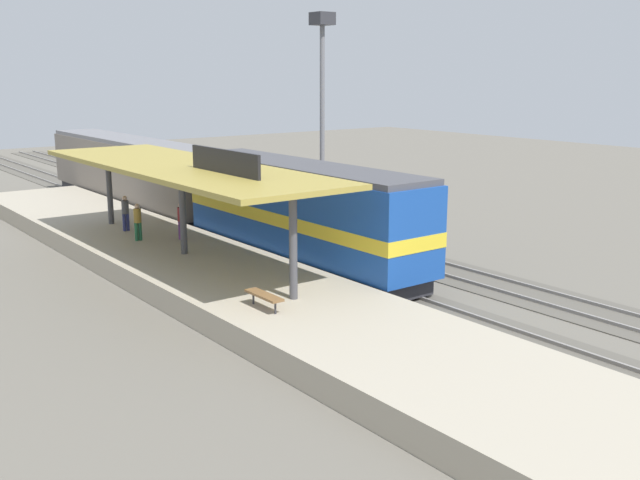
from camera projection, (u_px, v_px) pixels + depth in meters
ground_plane at (310, 252)px, 35.23m from camera, size 120.00×120.00×0.00m
track_near at (275, 257)px, 34.04m from camera, size 3.20×110.00×0.16m
track_far at (351, 244)px, 36.76m from camera, size 3.20×110.00×0.16m
platform at (185, 264)px, 31.23m from camera, size 6.00×44.00×0.90m
station_canopy at (182, 168)px, 30.25m from camera, size 5.20×18.00×4.70m
platform_bench at (264, 296)px, 23.75m from camera, size 0.44×1.70×0.50m
locomotive at (301, 214)px, 31.92m from camera, size 2.93×14.43×4.44m
passenger_carriage_single at (132, 172)px, 45.89m from camera, size 2.90×20.00×4.24m
light_mast at (322, 73)px, 41.89m from camera, size 1.10×1.10×11.70m
person_waiting at (181, 219)px, 33.65m from camera, size 0.34×0.34×1.71m
person_walking at (138, 220)px, 33.36m from camera, size 0.34×0.34×1.71m
person_boarding at (125, 211)px, 35.45m from camera, size 0.34×0.34×1.71m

